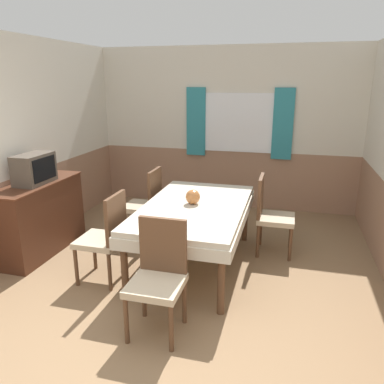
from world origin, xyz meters
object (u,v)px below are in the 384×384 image
(dining_table, at_px, (194,214))
(chair_head_near, at_px, (159,273))
(chair_left_far, at_px, (146,202))
(tv, at_px, (34,169))
(sideboard, at_px, (40,217))
(chair_left_near, at_px, (106,235))
(chair_right_far, at_px, (270,213))
(vase, at_px, (193,197))

(dining_table, relative_size, chair_head_near, 1.97)
(dining_table, distance_m, chair_left_far, 1.00)
(tv, bearing_deg, sideboard, 132.57)
(chair_left_near, bearing_deg, tv, 69.36)
(chair_right_far, bearing_deg, sideboard, -75.72)
(tv, bearing_deg, chair_left_near, -20.64)
(chair_left_near, relative_size, chair_left_far, 1.00)
(chair_head_near, height_order, tv, tv)
(chair_left_near, relative_size, sideboard, 0.75)
(chair_left_near, relative_size, vase, 5.93)
(chair_left_near, relative_size, tv, 1.95)
(vase, bearing_deg, dining_table, -52.27)
(chair_left_near, xyz_separation_m, tv, (-1.10, 0.42, 0.55))
(chair_left_near, bearing_deg, vase, -51.98)
(chair_left_far, bearing_deg, sideboard, 121.74)
(chair_head_near, distance_m, chair_left_far, 1.94)
(dining_table, height_order, sideboard, sideboard)
(dining_table, relative_size, sideboard, 1.49)
(dining_table, distance_m, vase, 0.19)
(chair_head_near, xyz_separation_m, chair_left_near, (-0.81, 0.63, 0.00))
(chair_head_near, bearing_deg, chair_right_far, -114.55)
(dining_table, relative_size, vase, 11.71)
(chair_left_far, bearing_deg, tv, 123.35)
(dining_table, relative_size, chair_left_far, 1.97)
(tv, distance_m, vase, 1.91)
(dining_table, xyz_separation_m, tv, (-1.91, -0.16, 0.44))
(chair_left_far, xyz_separation_m, vase, (0.78, -0.53, 0.30))
(chair_head_near, relative_size, chair_left_near, 1.00)
(dining_table, distance_m, sideboard, 1.95)
(chair_right_far, distance_m, vase, 1.04)
(chair_right_far, xyz_separation_m, chair_left_near, (-1.62, -1.14, 0.00))
(chair_right_far, bearing_deg, tv, -75.04)
(dining_table, xyz_separation_m, vase, (-0.03, 0.04, 0.18))
(dining_table, xyz_separation_m, chair_left_near, (-0.81, -0.57, -0.11))
(chair_left_near, height_order, sideboard, chair_left_near)
(chair_right_far, bearing_deg, dining_table, -54.72)
(chair_left_near, bearing_deg, chair_head_near, -127.75)
(dining_table, bearing_deg, chair_left_near, -144.72)
(dining_table, distance_m, chair_head_near, 1.20)
(chair_left_far, distance_m, vase, 0.99)
(chair_left_far, height_order, vase, chair_left_far)
(chair_right_far, relative_size, chair_left_far, 1.00)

